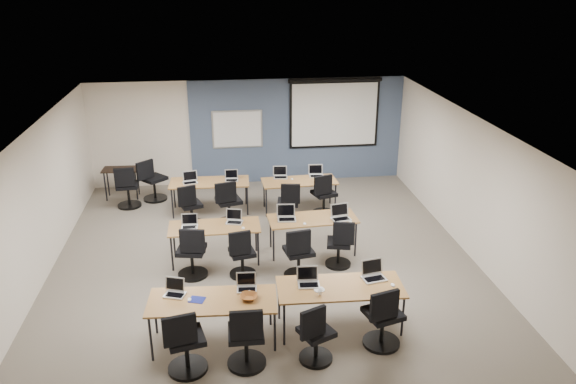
{
  "coord_description": "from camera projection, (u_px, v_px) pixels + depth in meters",
  "views": [
    {
      "loc": [
        -0.75,
        -9.48,
        5.22
      ],
      "look_at": [
        0.49,
        0.4,
        1.27
      ],
      "focal_mm": 35.0,
      "sensor_mm": 36.0,
      "label": 1
    }
  ],
  "objects": [
    {
      "name": "whiteboard",
      "position": [
        237.0,
        129.0,
        14.27
      ],
      "size": [
        1.28,
        0.03,
        0.98
      ],
      "color": "#B7BFC4",
      "rests_on": "wall_back"
    },
    {
      "name": "laptop_8",
      "position": [
        190.0,
        180.0,
        12.71
      ],
      "size": [
        0.33,
        0.28,
        0.25
      ],
      "rotation": [
        0.0,
        0.0,
        0.23
      ],
      "color": "silver",
      "rests_on": "training_table_back_left"
    },
    {
      "name": "task_chair_5",
      "position": [
        242.0,
        257.0,
        10.12
      ],
      "size": [
        0.49,
        0.49,
        0.97
      ],
      "rotation": [
        0.0,
        0.0,
        0.21
      ],
      "color": "black",
      "rests_on": "floor"
    },
    {
      "name": "mouse_2",
      "position": [
        322.0,
        288.0,
        8.47
      ],
      "size": [
        0.07,
        0.1,
        0.03
      ],
      "primitive_type": "ellipsoid",
      "rotation": [
        0.0,
        0.0,
        0.18
      ],
      "color": "white",
      "rests_on": "training_table_front_right"
    },
    {
      "name": "spare_chair_b",
      "position": [
        127.0,
        190.0,
        13.11
      ],
      "size": [
        0.56,
        0.56,
        1.03
      ],
      "rotation": [
        0.0,
        0.0,
        0.05
      ],
      "color": "black",
      "rests_on": "floor"
    },
    {
      "name": "mouse_9",
      "position": [
        237.0,
        181.0,
        12.81
      ],
      "size": [
        0.06,
        0.09,
        0.03
      ],
      "primitive_type": "ellipsoid",
      "rotation": [
        0.0,
        0.0,
        -0.04
      ],
      "color": "white",
      "rests_on": "training_table_back_left"
    },
    {
      "name": "laptop_4",
      "position": [
        190.0,
        224.0,
        10.52
      ],
      "size": [
        0.3,
        0.26,
        0.23
      ],
      "rotation": [
        0.0,
        0.0,
        -0.04
      ],
      "color": "silver",
      "rests_on": "training_table_mid_left"
    },
    {
      "name": "laptop_3",
      "position": [
        373.0,
        274.0,
        8.77
      ],
      "size": [
        0.36,
        0.3,
        0.27
      ],
      "rotation": [
        0.0,
        0.0,
        0.19
      ],
      "color": "silver",
      "rests_on": "training_table_front_right"
    },
    {
      "name": "coffee_cup",
      "position": [
        320.0,
        293.0,
        8.3
      ],
      "size": [
        0.06,
        0.06,
        0.05
      ],
      "primitive_type": "imported",
      "rotation": [
        0.0,
        0.0,
        0.11
      ],
      "color": "white",
      "rests_on": "snack_plate"
    },
    {
      "name": "laptop_1",
      "position": [
        246.0,
        285.0,
        8.47
      ],
      "size": [
        0.3,
        0.25,
        0.23
      ],
      "rotation": [
        0.0,
        0.0,
        -0.07
      ],
      "color": "#A0A1AB",
      "rests_on": "training_table_front_left"
    },
    {
      "name": "wall_left",
      "position": [
        36.0,
        208.0,
        9.79
      ],
      "size": [
        0.04,
        9.0,
        2.7
      ],
      "primitive_type": "cube",
      "color": "beige",
      "rests_on": "ground"
    },
    {
      "name": "laptop_6",
      "position": [
        286.0,
        216.0,
        10.85
      ],
      "size": [
        0.36,
        0.3,
        0.27
      ],
      "rotation": [
        0.0,
        0.0,
        -0.09
      ],
      "color": "#B8B8C3",
      "rests_on": "training_table_mid_right"
    },
    {
      "name": "mouse_10",
      "position": [
        292.0,
        179.0,
        12.91
      ],
      "size": [
        0.07,
        0.1,
        0.03
      ],
      "primitive_type": "ellipsoid",
      "rotation": [
        0.0,
        0.0,
        -0.21
      ],
      "color": "white",
      "rests_on": "training_table_back_right"
    },
    {
      "name": "training_table_mid_right",
      "position": [
        313.0,
        220.0,
        10.93
      ],
      "size": [
        1.72,
        0.72,
        0.73
      ],
      "rotation": [
        0.0,
        0.0,
        0.06
      ],
      "color": "#A1682D",
      "rests_on": "floor"
    },
    {
      "name": "task_chair_10",
      "position": [
        289.0,
        207.0,
        12.26
      ],
      "size": [
        0.51,
        0.51,
        0.99
      ],
      "rotation": [
        0.0,
        0.0,
        -0.15
      ],
      "color": "black",
      "rests_on": "floor"
    },
    {
      "name": "blue_mousepad",
      "position": [
        197.0,
        300.0,
        8.2
      ],
      "size": [
        0.27,
        0.25,
        0.01
      ],
      "primitive_type": "cube",
      "rotation": [
        0.0,
        0.0,
        -0.32
      ],
      "color": "navy",
      "rests_on": "training_table_front_left"
    },
    {
      "name": "projector_screen",
      "position": [
        334.0,
        110.0,
        14.38
      ],
      "size": [
        2.4,
        0.1,
        1.82
      ],
      "color": "black",
      "rests_on": "wall_back"
    },
    {
      "name": "mouse_8",
      "position": [
        197.0,
        183.0,
        12.69
      ],
      "size": [
        0.08,
        0.11,
        0.03
      ],
      "primitive_type": "ellipsoid",
      "rotation": [
        0.0,
        0.0,
        -0.25
      ],
      "color": "white",
      "rests_on": "training_table_back_left"
    },
    {
      "name": "laptop_9",
      "position": [
        232.0,
        178.0,
        12.86
      ],
      "size": [
        0.3,
        0.25,
        0.23
      ],
      "rotation": [
        0.0,
        0.0,
        -0.04
      ],
      "color": "silver",
      "rests_on": "training_table_back_left"
    },
    {
      "name": "utility_table",
      "position": [
        121.0,
        173.0,
        13.6
      ],
      "size": [
        0.85,
        0.47,
        0.75
      ],
      "rotation": [
        0.0,
        0.0,
        -0.05
      ],
      "color": "black",
      "rests_on": "floor"
    },
    {
      "name": "mouse_11",
      "position": [
        331.0,
        178.0,
        12.96
      ],
      "size": [
        0.06,
        0.1,
        0.03
      ],
      "primitive_type": "ellipsoid",
      "rotation": [
        0.0,
        0.0,
        0.07
      ],
      "color": "white",
      "rests_on": "training_table_back_right"
    },
    {
      "name": "task_chair_8",
      "position": [
        190.0,
        208.0,
        12.19
      ],
      "size": [
        0.5,
        0.49,
        0.97
      ],
      "rotation": [
        0.0,
        0.0,
        0.33
      ],
      "color": "black",
      "rests_on": "floor"
    },
    {
      "name": "training_table_front_left",
      "position": [
        212.0,
        302.0,
        8.21
      ],
      "size": [
        1.88,
        0.78,
        0.73
      ],
      "rotation": [
        0.0,
        0.0,
        -0.06
      ],
      "color": "#A37037",
      "rests_on": "floor"
    },
    {
      "name": "laptop_10",
      "position": [
        280.0,
        175.0,
        13.04
      ],
      "size": [
        0.32,
        0.27,
        0.25
      ],
      "rotation": [
        0.0,
        0.0,
        -0.09
      ],
      "color": "#A8A8AA",
      "rests_on": "training_table_back_right"
    },
    {
      "name": "training_table_back_left",
      "position": [
        209.0,
        183.0,
        12.8
      ],
      "size": [
        1.8,
        0.75,
        0.73
      ],
      "rotation": [
        0.0,
        0.0,
        -0.03
      ],
      "color": "#97653D",
      "rests_on": "floor"
    },
    {
      "name": "wall_front",
      "position": [
        299.0,
        352.0,
        6.11
      ],
      "size": [
        8.0,
        0.04,
        2.7
      ],
      "primitive_type": "cube",
      "color": "beige",
      "rests_on": "ground"
    },
    {
      "name": "floor",
      "position": [
        265.0,
        262.0,
        10.75
      ],
      "size": [
        8.0,
        9.0,
        0.02
      ],
      "primitive_type": "cube",
      "color": "#6B6354",
      "rests_on": "ground"
    },
    {
      "name": "task_chair_1",
      "position": [
        246.0,
        341.0,
        7.77
      ],
      "size": [
        0.56,
        0.56,
        1.03
      ],
      "rotation": [
        0.0,
        0.0,
        -0.01
      ],
      "color": "black",
      "rests_on": "floor"
    },
    {
      "name": "training_table_back_right",
      "position": [
        299.0,
        183.0,
        12.87
      ],
      "size": [
        1.7,
        0.71,
        0.73
      ],
      "rotation": [
        0.0,
        0.0,
        0.05
      ],
      "color": "brown",
      "rests_on": "floor"
    },
    {
      "name": "mouse_6",
      "position": [
        305.0,
        224.0,
        10.64
      ],
      "size": [
        0.06,
        0.1,
        0.03
      ],
      "primitive_type": "ellipsoid",
      "rotation": [
        0.0,
        0.0,
        0.02
      ],
      "color": "white",
      "rests_on": "training_table_mid_right"
    },
    {
      "name": "task_chair_11",
      "position": [
        324.0,
        198.0,
        12.7
      ],
      "size": [
        0.55,
        0.53,
        1.01
      ],
      "rotation": [
        0.0,
        0.0,
        0.31
      ],
      "color": "black",
      "rests_on": "floor"
    },
    {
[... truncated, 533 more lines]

